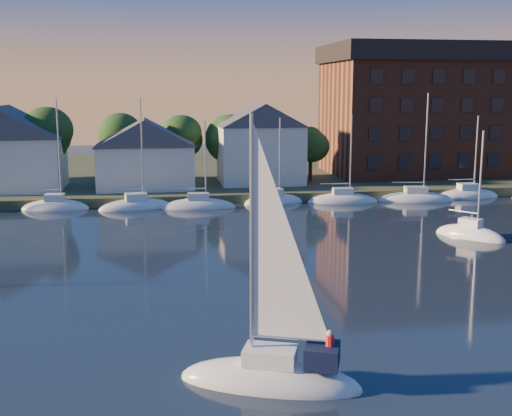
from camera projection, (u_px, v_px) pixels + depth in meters
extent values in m
cube|color=#374226|center=(189.00, 175.00, 94.33)|extent=(160.00, 50.00, 2.00)
cube|color=brown|center=(201.00, 202.00, 72.01)|extent=(120.00, 3.00, 1.00)
cube|color=white|center=(5.00, 164.00, 73.62)|extent=(13.00, 9.00, 6.00)
cube|color=white|center=(146.00, 167.00, 75.27)|extent=(11.00, 8.00, 5.00)
cube|color=white|center=(260.00, 155.00, 79.25)|extent=(10.00, 8.00, 7.00)
cube|color=brown|center=(439.00, 118.00, 88.45)|extent=(30.00, 16.00, 15.00)
cube|color=black|center=(442.00, 54.00, 86.87)|extent=(31.00, 17.00, 2.40)
cylinder|color=#3B2B1A|center=(48.00, 169.00, 79.34)|extent=(0.50, 0.50, 3.50)
sphere|color=#163814|center=(46.00, 133.00, 78.52)|extent=(5.40, 5.40, 5.40)
cylinder|color=#3B2B1A|center=(114.00, 168.00, 80.60)|extent=(0.50, 0.50, 3.50)
sphere|color=#163814|center=(113.00, 132.00, 79.79)|extent=(5.40, 5.40, 5.40)
cylinder|color=#3B2B1A|center=(178.00, 166.00, 81.87)|extent=(0.50, 0.50, 3.50)
sphere|color=#163814|center=(177.00, 131.00, 81.05)|extent=(5.40, 5.40, 5.40)
cylinder|color=#3B2B1A|center=(240.00, 165.00, 83.13)|extent=(0.50, 0.50, 3.50)
sphere|color=#163814|center=(240.00, 131.00, 82.32)|extent=(5.40, 5.40, 5.40)
cylinder|color=#3B2B1A|center=(300.00, 164.00, 84.40)|extent=(0.50, 0.50, 3.50)
sphere|color=#163814|center=(300.00, 130.00, 83.59)|extent=(5.40, 5.40, 5.40)
cylinder|color=#3B2B1A|center=(358.00, 163.00, 85.66)|extent=(0.50, 0.50, 3.50)
sphere|color=#163814|center=(359.00, 129.00, 84.85)|extent=(5.40, 5.40, 5.40)
cylinder|color=#3B2B1A|center=(415.00, 162.00, 86.93)|extent=(0.50, 0.50, 3.50)
sphere|color=#163814|center=(417.00, 129.00, 86.12)|extent=(5.40, 5.40, 5.40)
cylinder|color=#3B2B1A|center=(470.00, 161.00, 88.19)|extent=(0.50, 0.50, 3.50)
sphere|color=#163814|center=(472.00, 128.00, 87.38)|extent=(5.40, 5.40, 5.40)
ellipsoid|color=silver|center=(49.00, 211.00, 66.57)|extent=(7.50, 2.40, 2.20)
cube|color=white|center=(48.00, 199.00, 66.33)|extent=(2.10, 1.32, 0.70)
cylinder|color=#A5A8AD|center=(53.00, 154.00, 65.60)|extent=(0.16, 0.16, 10.00)
cylinder|color=#A5A8AD|center=(39.00, 191.00, 66.05)|extent=(3.15, 0.12, 0.12)
ellipsoid|color=silver|center=(127.00, 209.00, 67.83)|extent=(7.50, 2.40, 2.20)
cube|color=white|center=(127.00, 197.00, 67.60)|extent=(2.10, 1.32, 0.70)
cylinder|color=#A5A8AD|center=(132.00, 152.00, 66.87)|extent=(0.16, 0.16, 10.00)
cylinder|color=#A5A8AD|center=(118.00, 189.00, 67.31)|extent=(3.15, 0.12, 0.12)
ellipsoid|color=silver|center=(203.00, 206.00, 69.10)|extent=(7.50, 2.40, 2.20)
cube|color=white|center=(203.00, 195.00, 68.86)|extent=(2.10, 1.32, 0.70)
cylinder|color=#A5A8AD|center=(209.00, 151.00, 68.13)|extent=(0.16, 0.16, 10.00)
cylinder|color=#A5A8AD|center=(195.00, 187.00, 68.58)|extent=(3.15, 0.12, 0.12)
ellipsoid|color=silver|center=(275.00, 204.00, 70.36)|extent=(7.50, 2.40, 2.20)
cube|color=white|center=(276.00, 193.00, 70.13)|extent=(2.10, 1.32, 0.70)
cylinder|color=#A5A8AD|center=(283.00, 150.00, 69.40)|extent=(0.16, 0.16, 10.00)
cylinder|color=#A5A8AD|center=(268.00, 185.00, 69.84)|extent=(3.15, 0.12, 0.12)
ellipsoid|color=silver|center=(346.00, 202.00, 71.63)|extent=(7.50, 2.40, 2.20)
cube|color=white|center=(346.00, 191.00, 71.39)|extent=(2.10, 1.32, 0.70)
cylinder|color=#A5A8AD|center=(354.00, 149.00, 70.66)|extent=(0.16, 0.16, 10.00)
cylinder|color=#A5A8AD|center=(339.00, 183.00, 71.11)|extent=(3.15, 0.12, 0.12)
ellipsoid|color=silver|center=(413.00, 200.00, 72.90)|extent=(7.50, 2.40, 2.20)
cube|color=white|center=(414.00, 189.00, 72.66)|extent=(2.10, 1.32, 0.70)
cylinder|color=#A5A8AD|center=(422.00, 148.00, 71.93)|extent=(0.16, 0.16, 10.00)
cylinder|color=#A5A8AD|center=(407.00, 182.00, 72.37)|extent=(3.15, 0.12, 0.12)
ellipsoid|color=silver|center=(479.00, 198.00, 74.16)|extent=(7.50, 2.40, 2.20)
cube|color=white|center=(480.00, 187.00, 73.92)|extent=(2.10, 1.32, 0.70)
cylinder|color=#A5A8AD|center=(488.00, 147.00, 73.19)|extent=(0.16, 0.16, 10.00)
cylinder|color=#A5A8AD|center=(473.00, 180.00, 73.64)|extent=(3.15, 0.12, 0.12)
ellipsoid|color=silver|center=(270.00, 384.00, 27.48)|extent=(8.32, 5.19, 2.20)
cube|color=white|center=(270.00, 356.00, 27.24)|extent=(2.57, 2.10, 0.70)
cylinder|color=#A5A8AD|center=(252.00, 242.00, 26.49)|extent=(0.16, 0.16, 10.57)
cylinder|color=#A5A8AD|center=(291.00, 338.00, 26.92)|extent=(3.16, 1.29, 0.12)
cube|color=black|center=(322.00, 355.00, 26.77)|extent=(1.85, 1.93, 0.90)
ellipsoid|color=silver|center=(470.00, 237.00, 54.67)|extent=(5.43, 6.25, 2.20)
cube|color=white|center=(471.00, 223.00, 54.43)|extent=(1.98, 2.09, 0.70)
cylinder|color=#A5A8AD|center=(480.00, 180.00, 53.33)|extent=(0.16, 0.16, 8.15)
cylinder|color=#A5A8AD|center=(464.00, 212.00, 54.75)|extent=(1.67, 2.17, 0.12)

